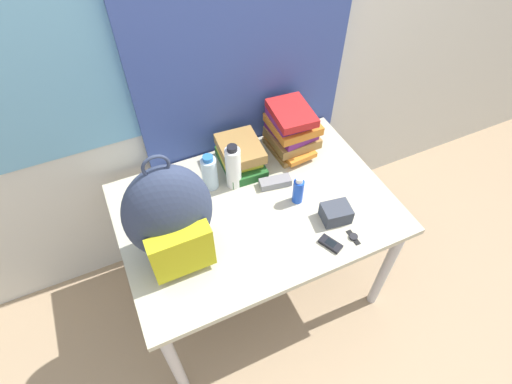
{
  "coord_description": "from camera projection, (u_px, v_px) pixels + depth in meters",
  "views": [
    {
      "loc": [
        -0.48,
        -0.61,
        2.13
      ],
      "look_at": [
        0.0,
        0.42,
        0.82
      ],
      "focal_mm": 28.0,
      "sensor_mm": 36.0,
      "label": 1
    }
  ],
  "objects": [
    {
      "name": "book_stack_left",
      "position": [
        240.0,
        155.0,
        1.93
      ],
      "size": [
        0.21,
        0.28,
        0.15
      ],
      "color": "#1E5623",
      "rests_on": "desk"
    },
    {
      "name": "sunglasses_case",
      "position": [
        275.0,
        182.0,
        1.88
      ],
      "size": [
        0.16,
        0.08,
        0.04
      ],
      "color": "gray",
      "rests_on": "desk"
    },
    {
      "name": "wristwatch",
      "position": [
        353.0,
        237.0,
        1.69
      ],
      "size": [
        0.04,
        0.08,
        0.01
      ],
      "color": "black",
      "rests_on": "desk"
    },
    {
      "name": "desk",
      "position": [
        256.0,
        217.0,
        1.87
      ],
      "size": [
        1.22,
        0.85,
        0.72
      ],
      "color": "#B7B299",
      "rests_on": "ground_plane"
    },
    {
      "name": "sports_bottle",
      "position": [
        233.0,
        167.0,
        1.82
      ],
      "size": [
        0.07,
        0.07,
        0.24
      ],
      "color": "white",
      "rests_on": "desk"
    },
    {
      "name": "curtain_blue",
      "position": [
        244.0,
        43.0,
        1.72
      ],
      "size": [
        1.04,
        0.04,
        2.5
      ],
      "color": "#384C93",
      "rests_on": "ground_plane"
    },
    {
      "name": "book_stack_center",
      "position": [
        291.0,
        130.0,
        1.96
      ],
      "size": [
        0.23,
        0.29,
        0.26
      ],
      "color": "olive",
      "rests_on": "desk"
    },
    {
      "name": "ground_plane",
      "position": [
        290.0,
        349.0,
        2.1
      ],
      "size": [
        12.0,
        12.0,
        0.0
      ],
      "primitive_type": "plane",
      "color": "#9E8466"
    },
    {
      "name": "cell_phone",
      "position": [
        330.0,
        244.0,
        1.67
      ],
      "size": [
        0.08,
        0.11,
        0.02
      ],
      "color": "black",
      "rests_on": "desk"
    },
    {
      "name": "water_bottle",
      "position": [
        210.0,
        173.0,
        1.83
      ],
      "size": [
        0.07,
        0.07,
        0.19
      ],
      "color": "silver",
      "rests_on": "desk"
    },
    {
      "name": "wall_back",
      "position": [
        205.0,
        45.0,
        1.71
      ],
      "size": [
        6.0,
        0.06,
        2.5
      ],
      "color": "beige",
      "rests_on": "ground_plane"
    },
    {
      "name": "sunscreen_bottle",
      "position": [
        298.0,
        191.0,
        1.78
      ],
      "size": [
        0.05,
        0.05,
        0.15
      ],
      "color": "blue",
      "rests_on": "desk"
    },
    {
      "name": "backpack",
      "position": [
        170.0,
        217.0,
        1.48
      ],
      "size": [
        0.34,
        0.25,
        0.53
      ],
      "color": "#2D3851",
      "rests_on": "desk"
    },
    {
      "name": "camera_pouch",
      "position": [
        336.0,
        213.0,
        1.74
      ],
      "size": [
        0.14,
        0.12,
        0.07
      ],
      "color": "#383D47",
      "rests_on": "desk"
    }
  ]
}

